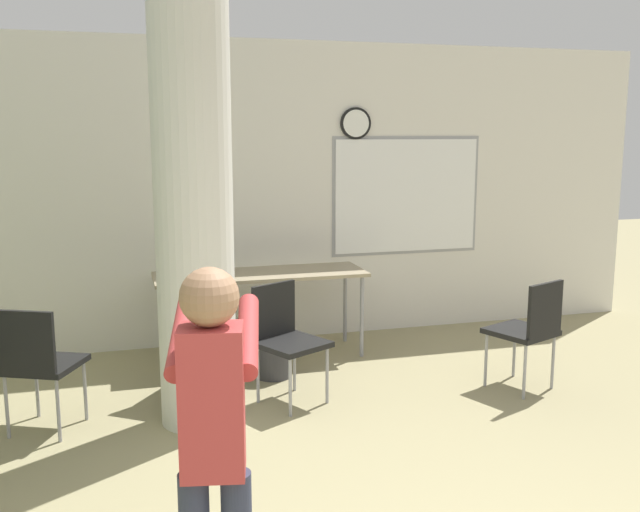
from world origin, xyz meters
TOP-DOWN VIEW (x-y plane):
  - wall_back at (0.03, 5.06)m, footprint 8.00×0.15m
  - support_pillar at (-0.76, 3.21)m, footprint 0.52×0.52m
  - folding_table at (-0.07, 4.48)m, footprint 1.83×0.60m
  - bottle_on_table at (-0.34, 4.62)m, footprint 0.07×0.07m
  - waste_bin at (-0.08, 3.94)m, footprint 0.29×0.29m
  - chair_near_pillar at (-1.79, 3.27)m, footprint 0.58×0.58m
  - chair_table_left at (-0.70, 3.74)m, footprint 0.61×0.61m
  - chair_mid_room at (1.74, 3.10)m, footprint 0.57×0.57m
  - chair_table_front at (-0.10, 3.40)m, footprint 0.59×0.59m
  - person_playing_front at (-0.95, 0.89)m, footprint 0.42×0.63m

SIDE VIEW (x-z plane):
  - waste_bin at x=-0.08m, z-range 0.00..0.37m
  - chair_near_pillar at x=-1.79m, z-range 0.08..0.95m
  - chair_table_left at x=-0.70m, z-range 0.08..0.95m
  - chair_mid_room at x=1.74m, z-range 0.08..0.95m
  - chair_table_front at x=-0.10m, z-range 0.08..0.95m
  - folding_table at x=-0.07m, z-range 0.33..1.09m
  - bottle_on_table at x=-0.34m, z-range 0.73..0.97m
  - person_playing_front at x=-0.95m, z-range 0.13..1.66m
  - wall_back at x=0.03m, z-range 0.00..2.80m
  - support_pillar at x=-0.76m, z-range 0.00..2.80m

